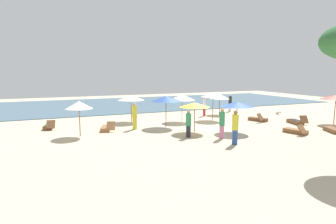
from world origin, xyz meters
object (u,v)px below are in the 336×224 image
(umbrella_3, at_px, (79,105))
(umbrella_8, at_px, (237,104))
(umbrella_4, at_px, (336,97))
(dog, at_px, (278,112))
(umbrella_1, at_px, (213,95))
(lounger_4, at_px, (334,130))
(person_1, at_px, (188,124))
(person_0, at_px, (135,116))
(umbrella_7, at_px, (195,105))
(person_4, at_px, (222,123))
(person_3, at_px, (235,127))
(person_5, at_px, (204,106))
(umbrella_0, at_px, (166,99))
(person_2, at_px, (230,103))
(umbrella_2, at_px, (220,96))
(umbrella_6, at_px, (182,97))
(lounger_1, at_px, (49,126))
(lounger_2, at_px, (258,119))
(lounger_5, at_px, (296,131))
(lounger_3, at_px, (107,128))
(umbrella_5, at_px, (131,98))
(lounger_0, at_px, (296,122))

(umbrella_3, bearing_deg, umbrella_8, -15.85)
(umbrella_4, bearing_deg, dog, 92.14)
(umbrella_1, height_order, lounger_4, umbrella_1)
(person_1, bearing_deg, umbrella_8, 1.31)
(umbrella_8, xyz_separation_m, person_0, (-6.07, 3.59, -0.95))
(umbrella_7, relative_size, person_1, 1.21)
(person_4, bearing_deg, umbrella_8, 31.70)
(umbrella_7, xyz_separation_m, person_3, (0.56, -3.78, -0.87))
(umbrella_3, height_order, person_3, umbrella_3)
(person_5, bearing_deg, umbrella_1, -101.25)
(umbrella_3, bearing_deg, umbrella_0, 6.15)
(person_2, bearing_deg, person_5, -157.77)
(umbrella_3, height_order, umbrella_8, umbrella_3)
(umbrella_2, bearing_deg, umbrella_1, -132.77)
(umbrella_8, bearing_deg, umbrella_6, 108.01)
(umbrella_3, height_order, umbrella_4, umbrella_4)
(lounger_1, bearing_deg, lounger_2, -11.65)
(umbrella_0, distance_m, dog, 12.52)
(umbrella_8, relative_size, person_0, 1.15)
(umbrella_0, xyz_separation_m, person_2, (9.14, 5.09, -1.23))
(umbrella_1, distance_m, umbrella_6, 2.74)
(lounger_1, relative_size, lounger_5, 0.99)
(lounger_3, height_order, lounger_5, lounger_3)
(umbrella_2, bearing_deg, person_1, -133.78)
(lounger_4, xyz_separation_m, person_3, (-8.11, -0.10, 0.82))
(umbrella_0, xyz_separation_m, umbrella_1, (4.78, 1.30, 0.04))
(person_2, bearing_deg, person_4, -127.08)
(umbrella_6, distance_m, lounger_1, 10.24)
(person_3, bearing_deg, lounger_2, 41.39)
(person_0, distance_m, person_5, 8.27)
(umbrella_5, distance_m, person_3, 9.98)
(umbrella_7, distance_m, lounger_0, 8.94)
(umbrella_0, xyz_separation_m, dog, (12.25, 1.72, -1.94))
(umbrella_5, bearing_deg, umbrella_4, -26.68)
(person_0, bearing_deg, lounger_0, -13.14)
(lounger_2, bearing_deg, person_4, -146.67)
(umbrella_6, height_order, umbrella_8, umbrella_6)
(lounger_5, xyz_separation_m, person_0, (-9.43, 5.50, 0.79))
(lounger_0, xyz_separation_m, lounger_5, (-2.79, -2.65, -0.01))
(person_3, bearing_deg, person_4, 85.91)
(umbrella_5, relative_size, person_2, 1.25)
(lounger_2, height_order, person_1, person_1)
(umbrella_4, relative_size, umbrella_5, 1.05)
(lounger_4, relative_size, dog, 2.65)
(person_1, bearing_deg, person_2, 43.54)
(umbrella_2, relative_size, lounger_3, 1.10)
(umbrella_5, bearing_deg, dog, -5.89)
(umbrella_5, height_order, lounger_5, umbrella_5)
(umbrella_4, bearing_deg, umbrella_2, 126.02)
(umbrella_0, xyz_separation_m, person_3, (1.65, -6.17, -1.11))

